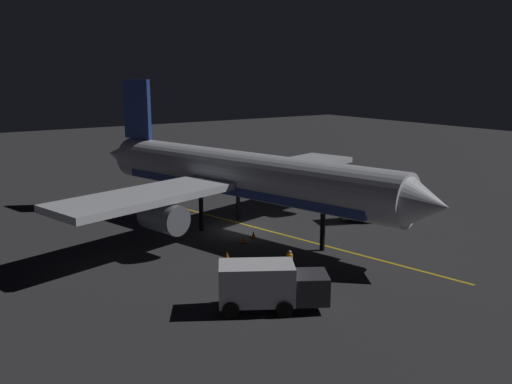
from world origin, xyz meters
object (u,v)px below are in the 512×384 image
(traffic_cone_near_left, at_px, (253,235))
(ground_crew_worker, at_px, (289,264))
(traffic_cone_near_right, at_px, (243,240))
(traffic_cone_under_wing, at_px, (227,256))
(baggage_truck, at_px, (267,286))
(catering_truck, at_px, (373,207))
(airliner, at_px, (236,176))

(traffic_cone_near_left, bearing_deg, ground_crew_worker, 71.04)
(traffic_cone_near_left, xyz_separation_m, traffic_cone_near_right, (1.36, 0.65, 0.00))
(traffic_cone_near_left, relative_size, traffic_cone_under_wing, 1.00)
(traffic_cone_near_right, distance_m, traffic_cone_under_wing, 3.71)
(baggage_truck, bearing_deg, catering_truck, -152.16)
(traffic_cone_near_right, xyz_separation_m, traffic_cone_under_wing, (2.85, 2.38, 0.00))
(airliner, bearing_deg, ground_crew_worker, 74.47)
(baggage_truck, relative_size, traffic_cone_near_right, 10.87)
(baggage_truck, height_order, traffic_cone_near_left, baggage_truck)
(airliner, xyz_separation_m, traffic_cone_near_left, (0.26, 2.83, -4.12))
(traffic_cone_near_right, bearing_deg, airliner, -115.07)
(ground_crew_worker, distance_m, traffic_cone_near_right, 7.49)
(baggage_truck, distance_m, catering_truck, 20.28)
(airliner, distance_m, ground_crew_worker, 11.75)
(airliner, xyz_separation_m, traffic_cone_near_right, (1.63, 3.47, -4.12))
(ground_crew_worker, xyz_separation_m, traffic_cone_under_wing, (1.47, -4.96, -0.64))
(traffic_cone_under_wing, bearing_deg, catering_truck, -174.35)
(airliner, relative_size, traffic_cone_near_left, 61.94)
(baggage_truck, relative_size, traffic_cone_near_left, 10.87)
(ground_crew_worker, bearing_deg, traffic_cone_near_right, -100.64)
(airliner, bearing_deg, traffic_cone_near_right, 64.93)
(ground_crew_worker, bearing_deg, traffic_cone_under_wing, -73.50)
(baggage_truck, relative_size, traffic_cone_under_wing, 10.87)
(catering_truck, height_order, traffic_cone_under_wing, catering_truck)
(baggage_truck, xyz_separation_m, ground_crew_worker, (-3.79, -2.97, -0.41))
(baggage_truck, distance_m, ground_crew_worker, 4.84)
(airliner, bearing_deg, traffic_cone_under_wing, 52.64)
(baggage_truck, distance_m, traffic_cone_near_right, 11.58)
(airliner, height_order, baggage_truck, airliner)
(catering_truck, distance_m, ground_crew_worker, 15.56)
(baggage_truck, bearing_deg, traffic_cone_near_right, -116.64)
(catering_truck, xyz_separation_m, traffic_cone_under_wing, (15.61, 1.54, -0.92))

